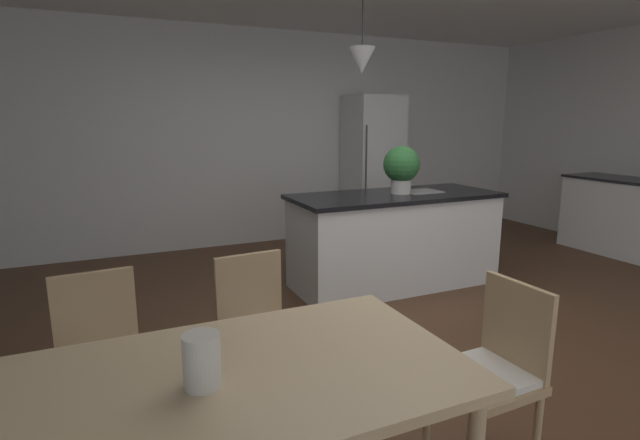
{
  "coord_description": "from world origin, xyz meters",
  "views": [
    {
      "loc": [
        -1.94,
        -2.79,
        1.59
      ],
      "look_at": [
        -0.65,
        0.08,
        0.93
      ],
      "focal_mm": 27.01,
      "sensor_mm": 36.0,
      "label": 1
    }
  ],
  "objects_px": {
    "dining_table": "(221,394)",
    "chair_far_right": "(259,330)",
    "chair_kitchen_end": "(492,369)",
    "kitchen_island": "(394,239)",
    "refrigerator": "(372,168)",
    "vase_on_dining_table": "(202,361)",
    "potted_plant_on_island": "(401,167)",
    "chair_far_left": "(101,359)"
  },
  "relations": [
    {
      "from": "dining_table",
      "to": "chair_kitchen_end",
      "type": "height_order",
      "value": "chair_kitchen_end"
    },
    {
      "from": "dining_table",
      "to": "kitchen_island",
      "type": "relative_size",
      "value": 0.86
    },
    {
      "from": "chair_far_left",
      "to": "vase_on_dining_table",
      "type": "height_order",
      "value": "vase_on_dining_table"
    },
    {
      "from": "chair_far_left",
      "to": "potted_plant_on_island",
      "type": "distance_m",
      "value": 3.12
    },
    {
      "from": "chair_far_left",
      "to": "vase_on_dining_table",
      "type": "bearing_deg",
      "value": -69.51
    },
    {
      "from": "chair_far_left",
      "to": "chair_kitchen_end",
      "type": "bearing_deg",
      "value": -27.16
    },
    {
      "from": "chair_kitchen_end",
      "to": "vase_on_dining_table",
      "type": "distance_m",
      "value": 1.35
    },
    {
      "from": "chair_kitchen_end",
      "to": "refrigerator",
      "type": "distance_m",
      "value": 4.53
    },
    {
      "from": "kitchen_island",
      "to": "potted_plant_on_island",
      "type": "bearing_deg",
      "value": -0.0
    },
    {
      "from": "chair_far_left",
      "to": "refrigerator",
      "type": "xyz_separation_m",
      "value": [
        3.41,
        3.31,
        0.48
      ]
    },
    {
      "from": "kitchen_island",
      "to": "vase_on_dining_table",
      "type": "xyz_separation_m",
      "value": [
        -2.27,
        -2.36,
        0.36
      ]
    },
    {
      "from": "dining_table",
      "to": "chair_kitchen_end",
      "type": "relative_size",
      "value": 1.99
    },
    {
      "from": "kitchen_island",
      "to": "chair_far_right",
      "type": "bearing_deg",
      "value": -140.77
    },
    {
      "from": "dining_table",
      "to": "vase_on_dining_table",
      "type": "bearing_deg",
      "value": -148.82
    },
    {
      "from": "chair_kitchen_end",
      "to": "chair_far_right",
      "type": "xyz_separation_m",
      "value": [
        -0.85,
        0.84,
        0.0
      ]
    },
    {
      "from": "refrigerator",
      "to": "kitchen_island",
      "type": "bearing_deg",
      "value": -113.91
    },
    {
      "from": "dining_table",
      "to": "chair_far_right",
      "type": "xyz_separation_m",
      "value": [
        0.39,
        0.84,
        -0.19
      ]
    },
    {
      "from": "vase_on_dining_table",
      "to": "refrigerator",
      "type": "bearing_deg",
      "value": 53.65
    },
    {
      "from": "chair_kitchen_end",
      "to": "vase_on_dining_table",
      "type": "height_order",
      "value": "vase_on_dining_table"
    },
    {
      "from": "dining_table",
      "to": "vase_on_dining_table",
      "type": "xyz_separation_m",
      "value": [
        -0.07,
        -0.04,
        0.16
      ]
    },
    {
      "from": "dining_table",
      "to": "chair_far_right",
      "type": "distance_m",
      "value": 0.94
    },
    {
      "from": "dining_table",
      "to": "refrigerator",
      "type": "height_order",
      "value": "refrigerator"
    },
    {
      "from": "chair_kitchen_end",
      "to": "chair_far_left",
      "type": "relative_size",
      "value": 1.0
    },
    {
      "from": "chair_far_right",
      "to": "kitchen_island",
      "type": "relative_size",
      "value": 0.43
    },
    {
      "from": "chair_kitchen_end",
      "to": "potted_plant_on_island",
      "type": "xyz_separation_m",
      "value": [
        1.03,
        2.32,
        0.68
      ]
    },
    {
      "from": "chair_kitchen_end",
      "to": "refrigerator",
      "type": "height_order",
      "value": "refrigerator"
    },
    {
      "from": "kitchen_island",
      "to": "potted_plant_on_island",
      "type": "distance_m",
      "value": 0.7
    },
    {
      "from": "dining_table",
      "to": "refrigerator",
      "type": "xyz_separation_m",
      "value": [
        3.01,
        4.14,
        0.29
      ]
    },
    {
      "from": "chair_far_right",
      "to": "chair_far_left",
      "type": "bearing_deg",
      "value": 180.0
    },
    {
      "from": "chair_far_right",
      "to": "refrigerator",
      "type": "distance_m",
      "value": 4.25
    },
    {
      "from": "chair_far_left",
      "to": "refrigerator",
      "type": "bearing_deg",
      "value": 44.15
    },
    {
      "from": "chair_far_left",
      "to": "refrigerator",
      "type": "relative_size",
      "value": 0.46
    },
    {
      "from": "chair_far_right",
      "to": "kitchen_island",
      "type": "height_order",
      "value": "kitchen_island"
    },
    {
      "from": "chair_far_left",
      "to": "kitchen_island",
      "type": "bearing_deg",
      "value": 29.77
    },
    {
      "from": "chair_far_left",
      "to": "potted_plant_on_island",
      "type": "bearing_deg",
      "value": 29.26
    },
    {
      "from": "chair_kitchen_end",
      "to": "potted_plant_on_island",
      "type": "height_order",
      "value": "potted_plant_on_island"
    },
    {
      "from": "potted_plant_on_island",
      "to": "kitchen_island",
      "type": "bearing_deg",
      "value": 180.0
    },
    {
      "from": "vase_on_dining_table",
      "to": "kitchen_island",
      "type": "bearing_deg",
      "value": 46.13
    },
    {
      "from": "chair_kitchen_end",
      "to": "kitchen_island",
      "type": "bearing_deg",
      "value": 67.31
    },
    {
      "from": "chair_far_left",
      "to": "refrigerator",
      "type": "distance_m",
      "value": 4.77
    },
    {
      "from": "refrigerator",
      "to": "potted_plant_on_island",
      "type": "distance_m",
      "value": 1.98
    },
    {
      "from": "refrigerator",
      "to": "chair_far_right",
      "type": "bearing_deg",
      "value": -128.48
    }
  ]
}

